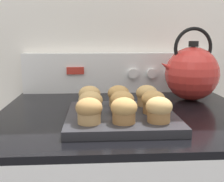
% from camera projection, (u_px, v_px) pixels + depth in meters
% --- Properties ---
extents(wall_back, '(8.00, 0.05, 2.40)m').
position_uv_depth(wall_back, '(117.00, 20.00, 1.19)').
color(wall_back, white).
rests_on(wall_back, ground_plane).
extents(control_panel, '(0.78, 0.07, 0.16)m').
position_uv_depth(control_panel, '(118.00, 73.00, 1.18)').
color(control_panel, white).
rests_on(control_panel, stove_range).
extents(muffin_pan, '(0.30, 0.30, 0.02)m').
position_uv_depth(muffin_pan, '(121.00, 117.00, 0.78)').
color(muffin_pan, '#28282D').
rests_on(muffin_pan, stove_range).
extents(muffin_r0_c0, '(0.07, 0.07, 0.06)m').
position_uv_depth(muffin_r0_c0, '(89.00, 111.00, 0.69)').
color(muffin_r0_c0, tan).
rests_on(muffin_r0_c0, muffin_pan).
extents(muffin_r0_c1, '(0.07, 0.07, 0.06)m').
position_uv_depth(muffin_r0_c1, '(124.00, 110.00, 0.69)').
color(muffin_r0_c1, olive).
rests_on(muffin_r0_c1, muffin_pan).
extents(muffin_r0_c2, '(0.07, 0.07, 0.06)m').
position_uv_depth(muffin_r0_c2, '(159.00, 110.00, 0.70)').
color(muffin_r0_c2, olive).
rests_on(muffin_r0_c2, muffin_pan).
extents(muffin_r1_c0, '(0.07, 0.07, 0.06)m').
position_uv_depth(muffin_r1_c0, '(91.00, 103.00, 0.77)').
color(muffin_r1_c0, '#A37A4C').
rests_on(muffin_r1_c0, muffin_pan).
extents(muffin_r1_c1, '(0.07, 0.07, 0.06)m').
position_uv_depth(muffin_r1_c1, '(122.00, 102.00, 0.77)').
color(muffin_r1_c1, '#A37A4C').
rests_on(muffin_r1_c1, muffin_pan).
extents(muffin_r1_c2, '(0.07, 0.07, 0.06)m').
position_uv_depth(muffin_r1_c2, '(153.00, 102.00, 0.78)').
color(muffin_r1_c2, olive).
rests_on(muffin_r1_c2, muffin_pan).
extents(muffin_r2_c0, '(0.07, 0.07, 0.06)m').
position_uv_depth(muffin_r2_c0, '(90.00, 96.00, 0.85)').
color(muffin_r2_c0, olive).
rests_on(muffin_r2_c0, muffin_pan).
extents(muffin_r2_c1, '(0.07, 0.07, 0.06)m').
position_uv_depth(muffin_r2_c1, '(118.00, 96.00, 0.86)').
color(muffin_r2_c1, tan).
rests_on(muffin_r2_c1, muffin_pan).
extents(muffin_r2_c2, '(0.07, 0.07, 0.06)m').
position_uv_depth(muffin_r2_c2, '(147.00, 95.00, 0.86)').
color(muffin_r2_c2, tan).
rests_on(muffin_r2_c2, muffin_pan).
extents(tea_kettle, '(0.23, 0.20, 0.27)m').
position_uv_depth(tea_kettle, '(192.00, 73.00, 1.02)').
color(tea_kettle, red).
rests_on(tea_kettle, stove_range).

